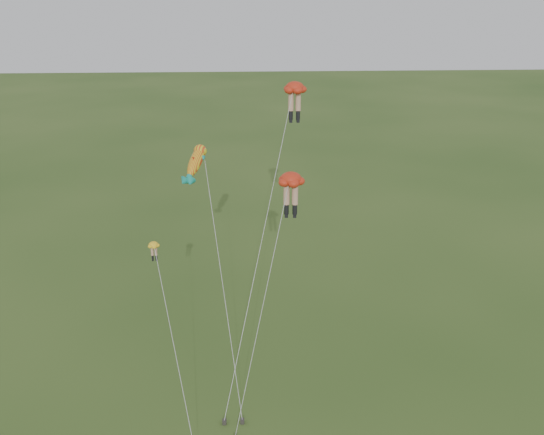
{
  "coord_description": "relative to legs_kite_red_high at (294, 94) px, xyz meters",
  "views": [
    {
      "loc": [
        1.13,
        -30.22,
        25.21
      ],
      "look_at": [
        2.92,
        6.0,
        10.89
      ],
      "focal_mm": 40.0,
      "sensor_mm": 36.0,
      "label": 1
    }
  ],
  "objects": [
    {
      "name": "legs_kite_red_mid",
      "position": [
        -0.91,
        -8.92,
        -3.55
      ],
      "size": [
        4.4,
        5.03,
        15.16
      ],
      "rotation": [
        0.0,
        0.0,
        -0.08
      ],
      "color": "red",
      "rests_on": "ground"
    },
    {
      "name": "ground",
      "position": [
        -4.66,
        -10.94,
        -17.94
      ],
      "size": [
        300.0,
        300.0,
        0.0
      ],
      "primitive_type": "plane",
      "color": "#2A4619",
      "rests_on": "ground"
    },
    {
      "name": "legs_kite_red_high",
      "position": [
        0.0,
        0.0,
        0.0
      ],
      "size": [
        5.97,
        12.51,
        18.77
      ],
      "rotation": [
        0.0,
        0.0,
        0.0
      ],
      "color": "red",
      "rests_on": "ground"
    },
    {
      "name": "legs_kite_yellow",
      "position": [
        -9.17,
        -5.9,
        -9.58
      ],
      "size": [
        3.64,
        10.65,
        9.41
      ],
      "rotation": [
        0.0,
        0.0,
        -0.01
      ],
      "color": "yellow",
      "rests_on": "ground"
    },
    {
      "name": "fish_kite",
      "position": [
        -6.57,
        -3.18,
        -3.8
      ],
      "size": [
        3.75,
        9.81,
        15.36
      ],
      "rotation": [
        0.62,
        0.0,
        -0.38
      ],
      "color": "yellow",
      "rests_on": "ground"
    }
  ]
}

